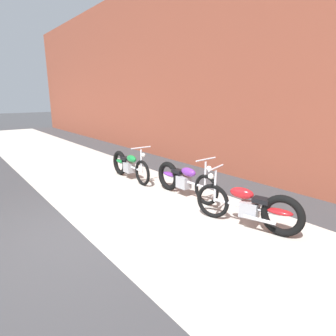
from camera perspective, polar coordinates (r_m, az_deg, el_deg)
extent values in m
plane|color=#38383A|center=(5.27, -16.73, -12.53)|extent=(80.00, 80.00, 0.00)
cube|color=#B2ADA3|center=(6.04, -1.02, -8.31)|extent=(36.00, 3.50, 0.01)
cube|color=brown|center=(8.19, 19.72, 19.87)|extent=(36.00, 0.50, 6.46)
torus|color=black|center=(7.57, -5.15, -0.96)|extent=(0.68, 0.11, 0.68)
torus|color=black|center=(8.67, -9.60, 1.03)|extent=(0.73, 0.16, 0.73)
cylinder|color=silver|center=(8.11, -7.53, 0.29)|extent=(1.24, 0.10, 0.06)
cube|color=#99999E|center=(8.19, -7.80, 0.13)|extent=(0.33, 0.23, 0.28)
ellipsoid|color=#197A38|center=(7.99, -7.31, 1.85)|extent=(0.45, 0.21, 0.20)
ellipsoid|color=#197A38|center=(8.62, -9.47, 1.36)|extent=(0.45, 0.20, 0.10)
cube|color=black|center=(8.31, -8.51, 1.87)|extent=(0.29, 0.21, 0.08)
cylinder|color=silver|center=(7.53, -5.36, 1.38)|extent=(0.05, 0.05, 0.62)
cylinder|color=silver|center=(7.46, -5.42, 4.08)|extent=(0.05, 0.58, 0.03)
sphere|color=white|center=(7.41, -4.99, 2.60)|extent=(0.11, 0.11, 0.11)
cylinder|color=silver|center=(8.48, -7.66, 0.07)|extent=(0.55, 0.08, 0.06)
torus|color=black|center=(6.26, 7.65, -4.33)|extent=(0.68, 0.09, 0.68)
torus|color=black|center=(7.15, 0.05, -1.60)|extent=(0.73, 0.14, 0.73)
cylinder|color=silver|center=(6.68, 3.59, -2.65)|extent=(1.24, 0.08, 0.06)
cube|color=#99999E|center=(6.75, 3.12, -2.83)|extent=(0.32, 0.23, 0.28)
ellipsoid|color=#6B2D93|center=(6.56, 4.10, -0.80)|extent=(0.44, 0.20, 0.20)
ellipsoid|color=#6B2D93|center=(7.10, 0.30, -1.22)|extent=(0.44, 0.19, 0.10)
cube|color=black|center=(6.83, 2.02, -0.69)|extent=(0.28, 0.21, 0.08)
cylinder|color=silver|center=(6.19, 7.47, -1.52)|extent=(0.04, 0.04, 0.62)
cylinder|color=silver|center=(6.10, 7.58, 1.74)|extent=(0.04, 0.58, 0.03)
sphere|color=white|center=(6.08, 8.21, -0.08)|extent=(0.11, 0.11, 0.11)
cylinder|color=silver|center=(7.04, 2.70, -2.78)|extent=(0.55, 0.07, 0.06)
torus|color=black|center=(5.63, 8.92, -6.53)|extent=(0.68, 0.26, 0.68)
torus|color=black|center=(5.21, 21.89, -8.86)|extent=(0.74, 0.32, 0.73)
cylinder|color=silver|center=(5.37, 15.16, -7.43)|extent=(1.20, 0.39, 0.06)
cube|color=#99999E|center=(5.36, 15.93, -7.98)|extent=(0.37, 0.30, 0.28)
ellipsoid|color=red|center=(5.32, 14.52, -4.86)|extent=(0.48, 0.30, 0.20)
ellipsoid|color=red|center=(5.20, 21.42, -8.16)|extent=(0.47, 0.29, 0.10)
cube|color=black|center=(5.23, 18.16, -6.15)|extent=(0.32, 0.27, 0.08)
cylinder|color=silver|center=(5.51, 9.41, -3.59)|extent=(0.05, 0.05, 0.62)
cylinder|color=silver|center=(5.41, 9.56, 0.04)|extent=(0.19, 0.57, 0.03)
sphere|color=white|center=(5.50, 8.56, -1.63)|extent=(0.11, 0.11, 0.11)
cylinder|color=silver|center=(5.19, 17.80, -9.83)|extent=(0.55, 0.21, 0.06)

